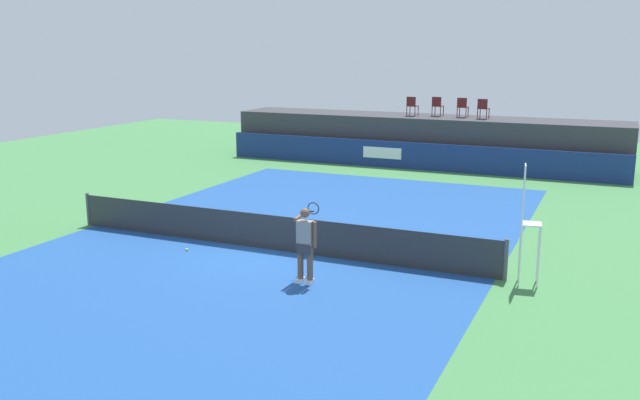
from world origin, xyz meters
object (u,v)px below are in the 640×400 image
object	(u,v)px
spectator_chair_left	(437,105)
spectator_chair_center	(463,106)
spectator_chair_far_left	(412,105)
net_post_near	(88,209)
spectator_chair_right	(483,108)
net_post_far	(506,260)
tennis_ball	(187,249)
tennis_player	(305,243)
umpire_chair	(527,216)

from	to	relation	value
spectator_chair_left	spectator_chair_center	world-z (taller)	same
spectator_chair_far_left	net_post_near	world-z (taller)	spectator_chair_far_left
spectator_chair_far_left	spectator_chair_right	size ratio (longest dim) A/B	1.00
net_post_near	net_post_far	size ratio (longest dim) A/B	1.00
spectator_chair_far_left	spectator_chair_center	bearing A→B (deg)	7.25
tennis_ball	tennis_player	bearing A→B (deg)	-13.91
umpire_chair	tennis_ball	xyz separation A→B (m)	(-8.53, -1.01, -1.55)
net_post_far	spectator_chair_right	bearing A→B (deg)	103.09
spectator_chair_far_left	umpire_chair	distance (m)	16.75
spectator_chair_right	umpire_chair	world-z (taller)	spectator_chair_right
net_post_far	tennis_player	bearing A→B (deg)	-154.23
spectator_chair_far_left	spectator_chair_left	xyz separation A→B (m)	(1.09, 0.40, 0.00)
spectator_chair_far_left	spectator_chair_left	distance (m)	1.16
tennis_ball	spectator_chair_left	bearing A→B (deg)	81.53
tennis_player	tennis_ball	xyz separation A→B (m)	(-3.96, 0.98, -0.92)
spectator_chair_left	tennis_player	xyz separation A→B (m)	(1.50, -17.50, -1.73)
umpire_chair	tennis_ball	world-z (taller)	umpire_chair
tennis_player	spectator_chair_center	bearing A→B (deg)	91.05
umpire_chair	tennis_player	bearing A→B (deg)	-156.42
spectator_chair_left	umpire_chair	bearing A→B (deg)	-68.62
spectator_chair_left	net_post_far	size ratio (longest dim) A/B	0.89
spectator_chair_right	tennis_ball	bearing A→B (deg)	-106.07
spectator_chair_far_left	tennis_ball	world-z (taller)	spectator_chair_far_left
spectator_chair_left	net_post_near	world-z (taller)	spectator_chair_left
spectator_chair_left	umpire_chair	xyz separation A→B (m)	(6.07, -15.51, -1.11)
spectator_chair_far_left	net_post_near	distance (m)	16.26
spectator_chair_left	tennis_player	bearing A→B (deg)	-85.09
umpire_chair	spectator_chair_far_left	bearing A→B (deg)	115.36
spectator_chair_right	net_post_far	xyz separation A→B (m)	(3.50, -15.04, -2.19)
spectator_chair_far_left	spectator_chair_left	bearing A→B (deg)	20.18
spectator_chair_right	net_post_far	distance (m)	15.60
spectator_chair_far_left	tennis_player	distance (m)	17.38
spectator_chair_far_left	spectator_chair_right	xyz separation A→B (m)	(3.26, -0.04, 0.00)
spectator_chair_center	net_post_far	size ratio (longest dim) A/B	0.89
spectator_chair_left	tennis_player	size ratio (longest dim) A/B	0.50
spectator_chair_center	spectator_chair_right	distance (m)	1.04
tennis_player	spectator_chair_far_left	bearing A→B (deg)	98.62
spectator_chair_right	umpire_chair	bearing A→B (deg)	-75.49
spectator_chair_center	net_post_far	xyz separation A→B (m)	(4.48, -15.38, -2.19)
net_post_near	tennis_ball	world-z (taller)	net_post_near
spectator_chair_right	tennis_player	xyz separation A→B (m)	(-0.67, -17.06, -1.73)
spectator_chair_left	umpire_chair	distance (m)	16.69
tennis_player	tennis_ball	bearing A→B (deg)	166.09
spectator_chair_far_left	tennis_player	world-z (taller)	spectator_chair_far_left
net_post_near	net_post_far	xyz separation A→B (m)	(12.40, 0.00, 0.00)
spectator_chair_center	umpire_chair	world-z (taller)	spectator_chair_center
spectator_chair_left	tennis_ball	bearing A→B (deg)	-98.47
spectator_chair_far_left	umpire_chair	bearing A→B (deg)	-64.64
spectator_chair_far_left	spectator_chair_center	xyz separation A→B (m)	(2.27, 0.29, 0.00)
umpire_chair	tennis_player	distance (m)	5.02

